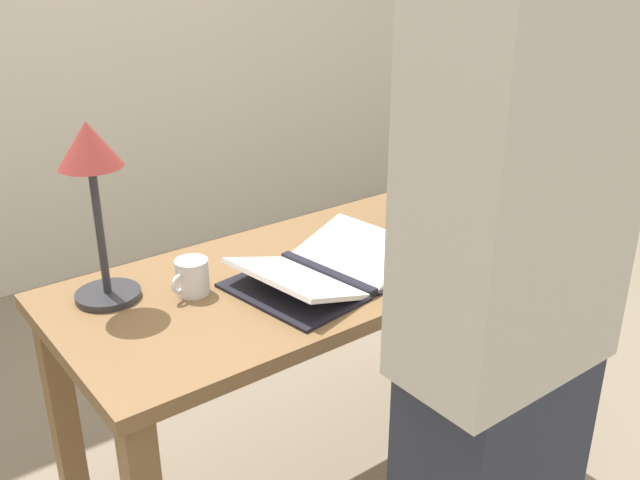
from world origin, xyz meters
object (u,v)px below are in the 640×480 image
open_book (327,269)px  book_standing_upright (412,204)px  book_stack_tall (467,205)px  person_reader (502,345)px  reading_lamp (92,173)px  coffee_mug (192,277)px

open_book → book_standing_upright: bearing=-4.5°
book_stack_tall → person_reader: size_ratio=0.18×
book_stack_tall → open_book: bearing=-178.3°
book_stack_tall → reading_lamp: 1.02m
reading_lamp → open_book: bearing=-25.4°
book_stack_tall → reading_lamp: bearing=168.1°
reading_lamp → person_reader: person_reader is taller
book_standing_upright → person_reader: bearing=-113.5°
book_stack_tall → person_reader: (-0.61, -0.61, 0.07)m
coffee_mug → person_reader: person_reader is taller
book_stack_tall → book_standing_upright: book_standing_upright is taller
open_book → person_reader: bearing=-107.8°
book_standing_upright → coffee_mug: bearing=179.1°
reading_lamp → book_standing_upright: bearing=-14.8°
open_book → coffee_mug: coffee_mug is taller
open_book → reading_lamp: size_ratio=1.18×
person_reader → open_book: bearing=-99.7°
open_book → book_standing_upright: size_ratio=2.08×
book_stack_tall → coffee_mug: size_ratio=3.01×
person_reader → reading_lamp: bearing=-66.3°
book_standing_upright → person_reader: person_reader is taller
book_standing_upright → reading_lamp: size_ratio=0.57×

